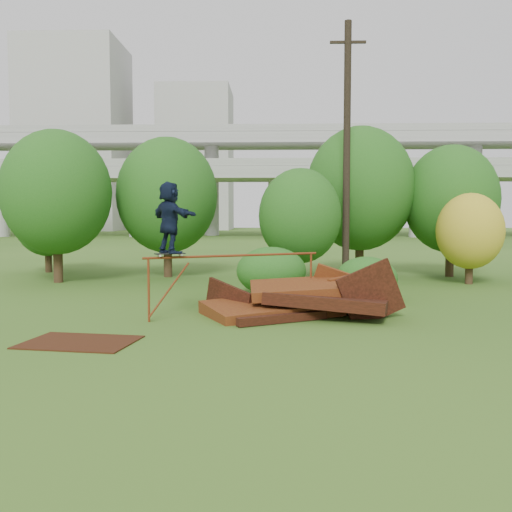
{
  "coord_description": "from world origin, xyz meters",
  "views": [
    {
      "loc": [
        -0.31,
        -13.32,
        2.67
      ],
      "look_at": [
        -0.8,
        2.0,
        1.6
      ],
      "focal_mm": 40.0,
      "sensor_mm": 36.0,
      "label": 1
    }
  ],
  "objects_px": {
    "skater": "(170,217)",
    "utility_pole": "(347,152)",
    "scrap_pile": "(298,301)",
    "flat_plate": "(80,342)"
  },
  "relations": [
    {
      "from": "scrap_pile",
      "to": "skater",
      "type": "bearing_deg",
      "value": -165.6
    },
    {
      "from": "skater",
      "to": "utility_pole",
      "type": "relative_size",
      "value": 0.18
    },
    {
      "from": "flat_plate",
      "to": "scrap_pile",
      "type": "bearing_deg",
      "value": 36.45
    },
    {
      "from": "scrap_pile",
      "to": "flat_plate",
      "type": "xyz_separation_m",
      "value": [
        -4.77,
        -3.52,
        -0.38
      ]
    },
    {
      "from": "utility_pole",
      "to": "scrap_pile",
      "type": "bearing_deg",
      "value": -106.36
    },
    {
      "from": "skater",
      "to": "utility_pole",
      "type": "height_order",
      "value": "utility_pole"
    },
    {
      "from": "skater",
      "to": "scrap_pile",
      "type": "bearing_deg",
      "value": -119.4
    },
    {
      "from": "scrap_pile",
      "to": "utility_pole",
      "type": "xyz_separation_m",
      "value": [
        2.19,
        7.46,
        4.8
      ]
    },
    {
      "from": "scrap_pile",
      "to": "skater",
      "type": "xyz_separation_m",
      "value": [
        -3.32,
        -0.85,
        2.25
      ]
    },
    {
      "from": "scrap_pile",
      "to": "flat_plate",
      "type": "relative_size",
      "value": 2.43
    }
  ]
}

